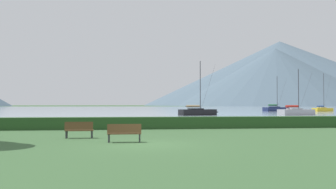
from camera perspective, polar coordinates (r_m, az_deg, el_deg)
ground_plane at (r=17.35m, az=-3.74°, el=-8.06°), size 1000.00×1000.00×0.00m
harbor_water at (r=154.22m, az=-6.71°, el=-2.24°), size 320.00×246.00×0.00m
hedge_line at (r=28.26m, az=-5.04°, el=-4.57°), size 80.00×1.20×0.94m
sailboat_slip_0 at (r=62.27m, az=4.84°, el=-2.76°), size 7.63×3.90×9.50m
sailboat_slip_2 at (r=101.48m, az=23.59°, el=-2.19°), size 6.60×3.40×10.06m
sailboat_slip_4 at (r=99.86m, az=16.92°, el=-2.21°), size 8.09×4.05×9.45m
sailboat_slip_5 at (r=66.83m, az=19.94°, el=-2.60°), size 7.56×3.42×8.17m
park_bench_near_path at (r=21.14m, az=-14.07°, el=-5.40°), size 1.60×0.49×0.95m
park_bench_under_tree at (r=18.45m, az=-7.02°, el=-5.99°), size 1.74×0.50×0.95m
distant_hill_central_peak at (r=448.90m, az=17.01°, el=1.01°), size 219.57×219.57×42.46m
distant_hill_east_ridge at (r=481.05m, az=17.51°, el=3.26°), size 351.29×351.29×82.90m
distant_hill_far_shoulder at (r=381.11m, az=16.83°, el=2.71°), size 204.52×204.52×59.23m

